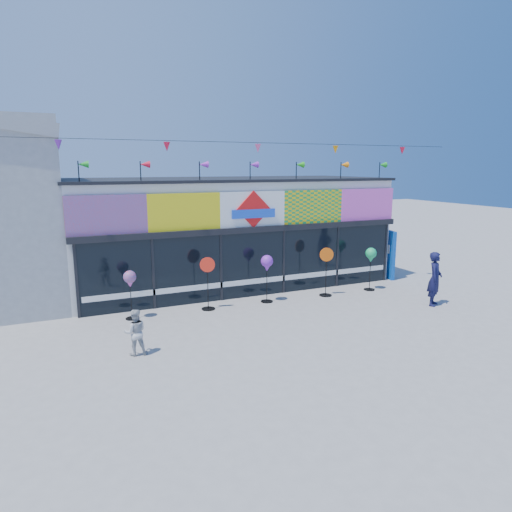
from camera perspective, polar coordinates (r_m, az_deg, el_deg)
ground at (r=13.39m, az=5.54°, el=-8.73°), size 80.00×80.00×0.00m
kite_shop at (r=18.17m, az=-3.57°, el=3.23°), size 16.00×5.70×5.31m
blue_sign at (r=19.53m, az=16.21°, el=0.23°), size 0.38×1.00×1.98m
spinner_0 at (r=14.11m, az=-15.49°, el=-2.96°), size 0.38×0.38×1.50m
spinner_1 at (r=14.67m, az=-6.05°, el=-3.26°), size 0.47×0.44×1.72m
spinner_2 at (r=15.31m, az=1.38°, el=-1.08°), size 0.41×0.41×1.62m
spinner_3 at (r=16.32m, az=8.76°, el=-1.81°), size 0.47×0.44×1.74m
spinner_4 at (r=17.33m, az=14.16°, el=-0.03°), size 0.41×0.41×1.60m
adult_man at (r=16.16m, az=21.45°, el=-2.67°), size 0.78×0.74×1.80m
child at (r=11.62m, az=-14.87°, el=-9.20°), size 0.59×0.38×1.15m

